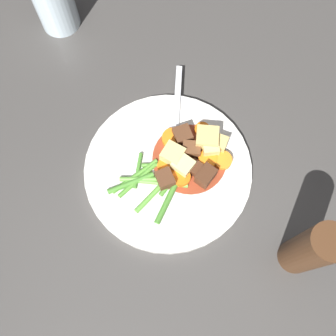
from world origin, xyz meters
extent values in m
plane|color=#423F3D|center=(0.00, 0.00, 0.00)|extent=(3.00, 3.00, 0.00)
cylinder|color=white|center=(0.00, 0.00, 0.01)|extent=(0.26, 0.26, 0.01)
cylinder|color=#93381E|center=(0.04, 0.00, 0.01)|extent=(0.12, 0.12, 0.00)
cylinder|color=orange|center=(0.06, -0.01, 0.02)|extent=(0.04, 0.04, 0.01)
cylinder|color=orange|center=(0.03, 0.04, 0.02)|extent=(0.05, 0.05, 0.01)
cylinder|color=orange|center=(0.00, 0.00, 0.02)|extent=(0.04, 0.04, 0.01)
cylinder|color=orange|center=(0.08, -0.03, 0.02)|extent=(0.04, 0.04, 0.01)
cylinder|color=orange|center=(0.01, -0.03, 0.02)|extent=(0.04, 0.04, 0.01)
cylinder|color=orange|center=(0.08, 0.03, 0.02)|extent=(0.03, 0.03, 0.01)
cube|color=#EAD68C|center=(0.02, -0.01, 0.03)|extent=(0.04, 0.04, 0.03)
cube|color=#E5CC7A|center=(0.07, 0.00, 0.03)|extent=(0.03, 0.03, 0.03)
cube|color=#DBBC6B|center=(0.09, 0.00, 0.02)|extent=(0.03, 0.03, 0.02)
cube|color=#DBBC6B|center=(0.07, 0.01, 0.03)|extent=(0.05, 0.05, 0.03)
cube|color=#E5CC7A|center=(0.01, 0.01, 0.03)|extent=(0.04, 0.04, 0.03)
cube|color=brown|center=(0.04, 0.01, 0.02)|extent=(0.04, 0.03, 0.02)
cube|color=#4C2B19|center=(0.04, -0.02, 0.02)|extent=(0.03, 0.03, 0.02)
cube|color=#4C2B19|center=(0.04, -0.04, 0.03)|extent=(0.04, 0.03, 0.03)
cube|color=#56331E|center=(0.04, 0.04, 0.02)|extent=(0.03, 0.03, 0.02)
cube|color=#56331E|center=(-0.01, -0.02, 0.02)|extent=(0.02, 0.03, 0.02)
cylinder|color=#4C8E33|center=(-0.04, 0.01, 0.02)|extent=(0.04, 0.05, 0.01)
cylinder|color=#4C8E33|center=(-0.06, 0.00, 0.02)|extent=(0.07, 0.01, 0.01)
cylinder|color=#66AD42|center=(-0.05, 0.00, 0.02)|extent=(0.06, 0.03, 0.01)
cylinder|color=#599E38|center=(-0.01, 0.01, 0.02)|extent=(0.06, 0.03, 0.01)
cylinder|color=#599E38|center=(-0.05, 0.00, 0.02)|extent=(0.07, 0.03, 0.01)
cylinder|color=#66AD42|center=(-0.02, -0.02, 0.02)|extent=(0.07, 0.05, 0.01)
cylinder|color=#599E38|center=(-0.05, 0.01, 0.02)|extent=(0.08, 0.03, 0.01)
cylinder|color=#66AD42|center=(-0.04, -0.03, 0.02)|extent=(0.07, 0.04, 0.01)
cylinder|color=#4C8E33|center=(-0.02, -0.05, 0.02)|extent=(0.07, 0.06, 0.01)
cylinder|color=#599E38|center=(0.00, -0.02, 0.02)|extent=(0.06, 0.04, 0.01)
cube|color=silver|center=(0.07, 0.11, 0.01)|extent=(0.06, 0.11, 0.00)
cube|color=silver|center=(0.04, 0.05, 0.01)|extent=(0.03, 0.03, 0.00)
cylinder|color=silver|center=(0.01, 0.03, 0.01)|extent=(0.02, 0.04, 0.00)
cylinder|color=silver|center=(0.02, 0.03, 0.01)|extent=(0.02, 0.04, 0.00)
cylinder|color=silver|center=(0.03, 0.02, 0.01)|extent=(0.02, 0.04, 0.00)
cylinder|color=silver|center=(0.03, 0.02, 0.01)|extent=(0.02, 0.04, 0.00)
cylinder|color=silver|center=(-0.06, 0.35, 0.05)|extent=(0.07, 0.07, 0.10)
cylinder|color=#4C2D19|center=(0.11, -0.20, 0.07)|extent=(0.05, 0.05, 0.14)
camera|label=1|loc=(-0.09, -0.19, 0.58)|focal=41.01mm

